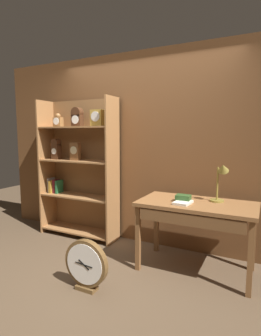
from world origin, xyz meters
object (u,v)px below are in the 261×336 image
object	(u,v)px
workbench	(196,211)
bookshelf	(78,167)
desk_lamp	(221,178)
toolbox_small	(183,198)
open_repair_manual	(183,202)
round_clock_large	(86,265)

from	to	relation	value
workbench	bookshelf	bearing A→B (deg)	169.77
bookshelf	desk_lamp	world-z (taller)	bookshelf
bookshelf	toolbox_small	bearing A→B (deg)	-11.66
desk_lamp	open_repair_manual	bearing A→B (deg)	-147.00
bookshelf	desk_lamp	distance (m)	2.05
workbench	open_repair_manual	world-z (taller)	open_repair_manual
workbench	open_repair_manual	size ratio (longest dim) A/B	5.65
workbench	open_repair_manual	distance (m)	0.18
toolbox_small	round_clock_large	size ratio (longest dim) A/B	0.31
bookshelf	toolbox_small	xyz separation A→B (m)	(1.68, -0.35, -0.22)
toolbox_small	bookshelf	bearing A→B (deg)	168.34
workbench	round_clock_large	size ratio (longest dim) A/B	2.46
bookshelf	workbench	bearing A→B (deg)	-10.23
workbench	open_repair_manual	xyz separation A→B (m)	(-0.12, -0.09, 0.10)
round_clock_large	desk_lamp	bearing A→B (deg)	42.19
toolbox_small	open_repair_manual	bearing A→B (deg)	-75.88
desk_lamp	toolbox_small	size ratio (longest dim) A/B	2.91
open_repair_manual	round_clock_large	xyz separation A→B (m)	(-0.73, -0.75, -0.53)
desk_lamp	bookshelf	bearing A→B (deg)	174.53
desk_lamp	round_clock_large	bearing A→B (deg)	-137.81
open_repair_manual	round_clock_large	bearing A→B (deg)	-128.40
desk_lamp	round_clock_large	xyz separation A→B (m)	(-1.07, -0.97, -0.78)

